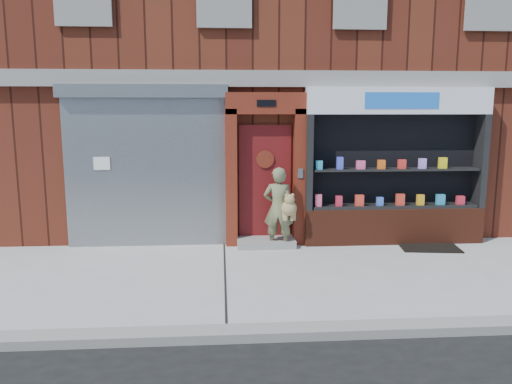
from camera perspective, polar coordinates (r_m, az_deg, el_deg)
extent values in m
plane|color=#9E9E99|center=(8.11, 7.60, -9.31)|extent=(80.00, 80.00, 0.00)
cube|color=gray|center=(6.15, 11.79, -15.18)|extent=(60.00, 0.30, 0.12)
cube|color=#4C1B11|center=(13.67, 2.75, 15.38)|extent=(12.00, 8.00, 8.00)
cube|color=gray|center=(9.58, 5.67, 12.74)|extent=(12.00, 0.16, 0.30)
cube|color=gray|center=(9.63, -12.43, 2.11)|extent=(3.00, 0.10, 2.80)
cube|color=slate|center=(9.50, -12.82, 11.19)|extent=(3.10, 0.30, 0.24)
cube|color=white|center=(9.69, -17.22, 3.14)|extent=(0.30, 0.01, 0.24)
cube|color=#51180E|center=(9.46, -2.85, 1.58)|extent=(0.22, 0.28, 2.60)
cube|color=#51180E|center=(9.58, 4.96, 1.66)|extent=(0.22, 0.28, 2.60)
cube|color=#51180E|center=(9.41, 1.11, 10.10)|extent=(1.50, 0.28, 0.40)
cube|color=black|center=(9.26, 1.19, 10.11)|extent=(0.35, 0.01, 0.12)
cube|color=#5A1011|center=(9.62, 1.02, 1.13)|extent=(1.00, 0.06, 2.20)
cylinder|color=black|center=(9.53, 1.05, 3.77)|extent=(0.28, 0.02, 0.28)
cylinder|color=#51180E|center=(9.52, 1.05, 3.76)|extent=(0.34, 0.02, 0.34)
cube|color=gray|center=(9.59, 1.14, -5.78)|extent=(1.10, 0.55, 0.15)
cube|color=slate|center=(9.42, 5.11, 2.13)|extent=(0.10, 0.02, 0.18)
cube|color=#5C2515|center=(10.15, 15.33, -3.66)|extent=(3.50, 0.40, 0.70)
cube|color=black|center=(9.51, 5.99, 3.40)|extent=(0.12, 0.40, 1.80)
cube|color=black|center=(10.63, 24.27, 3.26)|extent=(0.12, 0.40, 1.80)
cube|color=black|center=(10.12, 15.29, 3.49)|extent=(3.30, 0.03, 1.80)
cube|color=black|center=(10.07, 15.42, -1.55)|extent=(3.20, 0.36, 0.06)
cube|color=black|center=(9.96, 15.61, 2.51)|extent=(3.20, 0.36, 0.04)
cube|color=white|center=(9.89, 15.95, 10.00)|extent=(3.50, 0.40, 0.50)
cube|color=blue|center=(9.70, 16.36, 10.00)|extent=(1.40, 0.01, 0.30)
cube|color=#EE4F77|center=(9.57, 7.12, -0.95)|extent=(0.12, 0.09, 0.23)
cube|color=red|center=(9.66, 9.45, -1.02)|extent=(0.12, 0.09, 0.20)
cube|color=red|center=(9.76, 11.73, -0.94)|extent=(0.16, 0.09, 0.21)
cube|color=blue|center=(9.88, 13.96, -1.05)|extent=(0.12, 0.09, 0.16)
cube|color=red|center=(10.00, 16.15, -0.84)|extent=(0.16, 0.09, 0.22)
cube|color=orange|center=(10.15, 18.27, -0.85)|extent=(0.13, 0.09, 0.20)
cube|color=teal|center=(10.31, 20.32, -0.81)|extent=(0.16, 0.09, 0.20)
cube|color=red|center=(10.48, 22.31, -0.87)|extent=(0.15, 0.09, 0.17)
cube|color=#269DBE|center=(9.47, 7.21, 3.08)|extent=(0.13, 0.09, 0.17)
cube|color=blue|center=(9.55, 9.57, 3.27)|extent=(0.11, 0.09, 0.23)
cube|color=#F05085|center=(9.66, 11.87, 3.05)|extent=(0.16, 0.09, 0.16)
cube|color=orange|center=(9.78, 14.13, 3.07)|extent=(0.14, 0.09, 0.17)
cube|color=red|center=(9.91, 16.33, 3.07)|extent=(0.14, 0.09, 0.18)
cube|color=#B085F1|center=(10.05, 18.48, 3.11)|extent=(0.13, 0.09, 0.19)
cube|color=yellow|center=(10.21, 20.56, 3.13)|extent=(0.15, 0.09, 0.21)
imported|color=#666A45|center=(9.30, 2.58, -1.85)|extent=(0.63, 0.49, 1.54)
sphere|color=#957C4A|center=(9.20, 3.79, -1.85)|extent=(0.29, 0.29, 0.29)
sphere|color=#957C4A|center=(9.12, 3.85, -0.85)|extent=(0.19, 0.19, 0.19)
sphere|color=#957C4A|center=(9.10, 3.49, -0.38)|extent=(0.07, 0.07, 0.07)
sphere|color=#957C4A|center=(9.12, 4.21, -0.37)|extent=(0.07, 0.07, 0.07)
cylinder|color=#957C4A|center=(9.22, 3.19, -2.74)|extent=(0.07, 0.07, 0.17)
cylinder|color=#957C4A|center=(9.25, 4.37, -2.72)|extent=(0.07, 0.07, 0.17)
cylinder|color=#957C4A|center=(9.21, 3.45, -2.76)|extent=(0.07, 0.07, 0.17)
cylinder|color=#957C4A|center=(9.22, 4.16, -2.75)|extent=(0.07, 0.07, 0.17)
cube|color=black|center=(10.07, 19.14, -5.93)|extent=(1.16, 0.88, 0.03)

